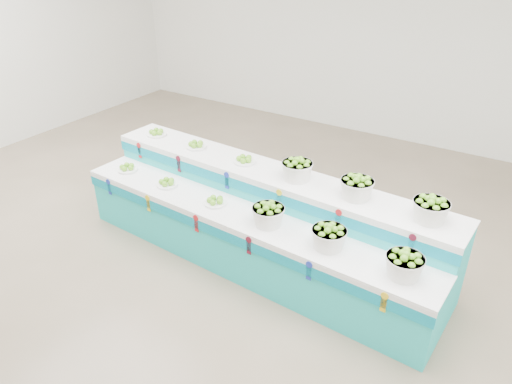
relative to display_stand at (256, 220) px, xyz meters
The scene contains 15 objects.
ground 0.93m from the display_stand, 137.32° to the right, with size 10.00×10.00×0.00m, color #6C5E4A.
back_wall 4.75m from the display_stand, 97.22° to the left, with size 10.00×10.00×0.00m, color silver.
display_stand is the anchor object (origin of this frame).
plate_lower_left 1.86m from the display_stand, behind, with size 0.25×0.25×0.10m, color white.
plate_lower_mid 1.18m from the display_stand, 169.64° to the right, with size 0.25×0.25×0.10m, color white.
plate_lower_right 0.52m from the display_stand, 146.41° to the right, with size 0.25×0.25×0.10m, color white.
basket_lower_left 0.56m from the display_stand, 41.37° to the right, with size 0.34×0.34×0.24m, color silver, non-canonical shape.
basket_lower_mid 1.14m from the display_stand, 17.98° to the right, with size 0.34×0.34×0.24m, color silver, non-canonical shape.
basket_lower_right 1.85m from the display_stand, 12.07° to the right, with size 0.34×0.34×0.24m, color silver, non-canonical shape.
plate_upper_left 1.92m from the display_stand, 168.02° to the left, with size 0.25×0.25×0.10m, color white.
plate_upper_mid 1.28m from the display_stand, 162.81° to the left, with size 0.25×0.25×0.10m, color white.
plate_upper_right 0.72m from the display_stand, 139.59° to the left, with size 0.25×0.25×0.10m, color white.
basket_upper_left 0.77m from the display_stand, 34.54° to the left, with size 0.34×0.34×0.24m, color silver, non-canonical shape.
basket_upper_mid 1.26m from the display_stand, 11.15° to the left, with size 0.34×0.34×0.24m, color silver, non-canonical shape.
basket_upper_right 1.93m from the display_stand, ahead, with size 0.34×0.34×0.24m, color silver, non-canonical shape.
Camera 1 is at (3.05, -3.42, 3.43)m, focal length 33.68 mm.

